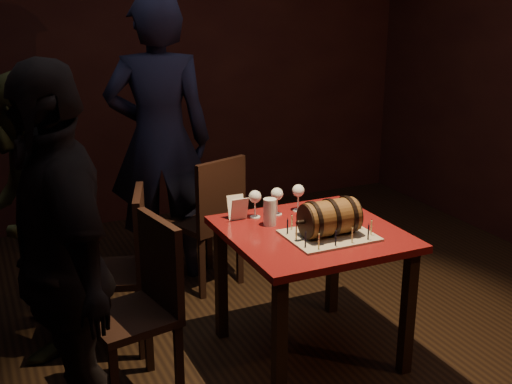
{
  "coord_description": "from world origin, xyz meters",
  "views": [
    {
      "loc": [
        -1.44,
        -2.92,
        2.0
      ],
      "look_at": [
        -0.07,
        0.05,
        0.95
      ],
      "focal_mm": 45.0,
      "sensor_mm": 36.0,
      "label": 1
    }
  ],
  "objects_px": {
    "pub_table": "(311,249)",
    "pint_of_ale": "(270,213)",
    "wine_glass_mid": "(277,195)",
    "wine_glass_right": "(298,192)",
    "chair_back": "(212,216)",
    "person_back": "(159,141)",
    "chair_left_rear": "(124,261)",
    "chair_left_front": "(144,300)",
    "person_left_front": "(61,269)",
    "wine_glass_left": "(255,198)",
    "person_left_rear": "(26,217)",
    "barrel_cake": "(330,218)"
  },
  "relations": [
    {
      "from": "pint_of_ale",
      "to": "chair_left_rear",
      "type": "distance_m",
      "value": 0.88
    },
    {
      "from": "wine_glass_mid",
      "to": "wine_glass_right",
      "type": "height_order",
      "value": "same"
    },
    {
      "from": "wine_glass_right",
      "to": "person_left_front",
      "type": "xyz_separation_m",
      "value": [
        -1.42,
        -0.55,
        0.01
      ]
    },
    {
      "from": "barrel_cake",
      "to": "wine_glass_left",
      "type": "xyz_separation_m",
      "value": [
        -0.23,
        0.43,
        0.01
      ]
    },
    {
      "from": "person_back",
      "to": "person_left_front",
      "type": "relative_size",
      "value": 1.13
    },
    {
      "from": "person_left_rear",
      "to": "person_left_front",
      "type": "relative_size",
      "value": 0.91
    },
    {
      "from": "wine_glass_left",
      "to": "pint_of_ale",
      "type": "distance_m",
      "value": 0.15
    },
    {
      "from": "chair_left_front",
      "to": "person_left_front",
      "type": "height_order",
      "value": "person_left_front"
    },
    {
      "from": "person_left_rear",
      "to": "chair_back",
      "type": "bearing_deg",
      "value": 115.79
    },
    {
      "from": "pint_of_ale",
      "to": "wine_glass_left",
      "type": "bearing_deg",
      "value": 99.62
    },
    {
      "from": "person_back",
      "to": "person_left_rear",
      "type": "xyz_separation_m",
      "value": [
        -0.96,
        -0.67,
        -0.19
      ]
    },
    {
      "from": "pub_table",
      "to": "wine_glass_right",
      "type": "xyz_separation_m",
      "value": [
        0.08,
        0.31,
        0.23
      ]
    },
    {
      "from": "barrel_cake",
      "to": "chair_left_rear",
      "type": "relative_size",
      "value": 0.37
    },
    {
      "from": "chair_back",
      "to": "chair_left_rear",
      "type": "relative_size",
      "value": 1.0
    },
    {
      "from": "person_left_rear",
      "to": "chair_left_rear",
      "type": "bearing_deg",
      "value": 79.86
    },
    {
      "from": "wine_glass_mid",
      "to": "person_left_front",
      "type": "height_order",
      "value": "person_left_front"
    },
    {
      "from": "pint_of_ale",
      "to": "chair_left_rear",
      "type": "height_order",
      "value": "chair_left_rear"
    },
    {
      "from": "wine_glass_mid",
      "to": "chair_left_rear",
      "type": "xyz_separation_m",
      "value": [
        -0.85,
        0.23,
        -0.34
      ]
    },
    {
      "from": "pub_table",
      "to": "pint_of_ale",
      "type": "xyz_separation_m",
      "value": [
        -0.17,
        0.17,
        0.18
      ]
    },
    {
      "from": "chair_left_rear",
      "to": "person_left_front",
      "type": "xyz_separation_m",
      "value": [
        -0.43,
        -0.77,
        0.35
      ]
    },
    {
      "from": "chair_back",
      "to": "person_back",
      "type": "xyz_separation_m",
      "value": [
        -0.24,
        0.35,
        0.47
      ]
    },
    {
      "from": "pub_table",
      "to": "wine_glass_right",
      "type": "distance_m",
      "value": 0.39
    },
    {
      "from": "wine_glass_mid",
      "to": "wine_glass_right",
      "type": "xyz_separation_m",
      "value": [
        0.14,
        0.01,
        0.0
      ]
    },
    {
      "from": "person_back",
      "to": "person_left_front",
      "type": "xyz_separation_m",
      "value": [
        -0.91,
        -1.62,
        -0.11
      ]
    },
    {
      "from": "wine_glass_left",
      "to": "person_back",
      "type": "xyz_separation_m",
      "value": [
        -0.23,
        1.07,
        0.12
      ]
    },
    {
      "from": "barrel_cake",
      "to": "chair_left_front",
      "type": "relative_size",
      "value": 0.37
    },
    {
      "from": "wine_glass_right",
      "to": "chair_left_rear",
      "type": "bearing_deg",
      "value": 167.4
    },
    {
      "from": "chair_left_front",
      "to": "wine_glass_right",
      "type": "bearing_deg",
      "value": 15.71
    },
    {
      "from": "wine_glass_right",
      "to": "pint_of_ale",
      "type": "distance_m",
      "value": 0.29
    },
    {
      "from": "person_back",
      "to": "chair_left_front",
      "type": "bearing_deg",
      "value": 86.24
    },
    {
      "from": "pint_of_ale",
      "to": "person_back",
      "type": "height_order",
      "value": "person_back"
    },
    {
      "from": "pub_table",
      "to": "person_back",
      "type": "distance_m",
      "value": 1.49
    },
    {
      "from": "pub_table",
      "to": "person_back",
      "type": "xyz_separation_m",
      "value": [
        -0.43,
        1.38,
        0.35
      ]
    },
    {
      "from": "chair_back",
      "to": "person_back",
      "type": "distance_m",
      "value": 0.63
    },
    {
      "from": "pint_of_ale",
      "to": "chair_left_rear",
      "type": "relative_size",
      "value": 0.16
    },
    {
      "from": "person_left_rear",
      "to": "wine_glass_mid",
      "type": "bearing_deg",
      "value": 83.68
    },
    {
      "from": "wine_glass_mid",
      "to": "person_back",
      "type": "height_order",
      "value": "person_back"
    },
    {
      "from": "wine_glass_right",
      "to": "chair_back",
      "type": "xyz_separation_m",
      "value": [
        -0.27,
        0.72,
        -0.35
      ]
    },
    {
      "from": "person_left_front",
      "to": "wine_glass_mid",
      "type": "bearing_deg",
      "value": 107.36
    },
    {
      "from": "pub_table",
      "to": "wine_glass_left",
      "type": "distance_m",
      "value": 0.43
    },
    {
      "from": "chair_back",
      "to": "person_left_front",
      "type": "distance_m",
      "value": 1.75
    },
    {
      "from": "person_back",
      "to": "person_left_rear",
      "type": "distance_m",
      "value": 1.18
    },
    {
      "from": "wine_glass_left",
      "to": "person_left_rear",
      "type": "xyz_separation_m",
      "value": [
        -1.19,
        0.4,
        -0.07
      ]
    },
    {
      "from": "chair_left_rear",
      "to": "person_left_front",
      "type": "bearing_deg",
      "value": -119.11
    },
    {
      "from": "wine_glass_right",
      "to": "chair_back",
      "type": "bearing_deg",
      "value": 110.23
    },
    {
      "from": "pub_table",
      "to": "wine_glass_left",
      "type": "height_order",
      "value": "wine_glass_left"
    },
    {
      "from": "chair_left_front",
      "to": "person_left_front",
      "type": "distance_m",
      "value": 0.6
    },
    {
      "from": "wine_glass_mid",
      "to": "person_back",
      "type": "xyz_separation_m",
      "value": [
        -0.37,
        1.08,
        0.12
      ]
    },
    {
      "from": "wine_glass_left",
      "to": "wine_glass_right",
      "type": "relative_size",
      "value": 1.0
    },
    {
      "from": "pint_of_ale",
      "to": "chair_back",
      "type": "relative_size",
      "value": 0.16
    }
  ]
}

